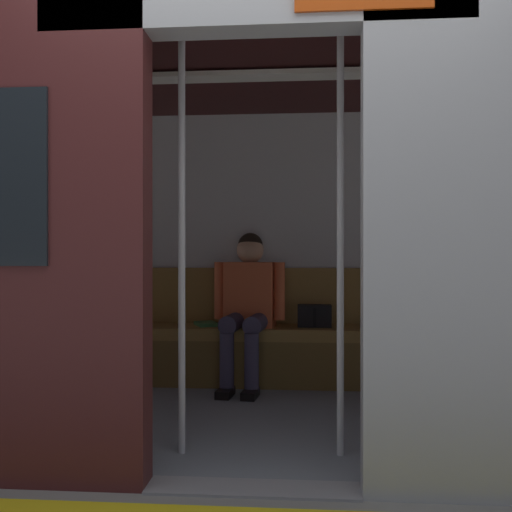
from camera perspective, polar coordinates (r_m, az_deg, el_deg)
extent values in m
plane|color=gray|center=(2.71, -0.29, -21.67)|extent=(60.00, 60.00, 0.00)
cube|color=#ADAFB5|center=(2.58, 20.37, 1.74)|extent=(0.92, 0.12, 2.16)
cube|color=black|center=(2.59, 20.44, 7.47)|extent=(0.50, 0.02, 0.55)
cube|color=#ADAFB5|center=(2.72, -0.29, 22.82)|extent=(1.83, 0.16, 0.20)
cube|color=#351515|center=(3.88, 1.30, 18.33)|extent=(6.40, 2.51, 0.12)
cube|color=slate|center=(3.82, 1.30, -15.07)|extent=(6.08, 2.35, 0.01)
cube|color=silver|center=(4.86, 2.12, 0.99)|extent=(6.08, 0.10, 2.16)
cube|color=olive|center=(4.81, 2.09, -3.84)|extent=(3.52, 0.06, 0.45)
cube|color=white|center=(3.85, 1.30, 17.05)|extent=(4.48, 0.16, 0.03)
cube|color=gray|center=(2.71, -0.29, -21.55)|extent=(0.92, 0.19, 0.01)
cube|color=olive|center=(4.62, 1.96, -7.38)|extent=(3.24, 0.44, 0.09)
cube|color=brown|center=(4.46, 1.84, -10.56)|extent=(3.24, 0.04, 0.36)
cube|color=#CC5933|center=(4.58, -0.58, -3.73)|extent=(0.40, 0.26, 0.50)
sphere|color=tan|center=(4.57, -0.58, 0.59)|extent=(0.21, 0.21, 0.21)
sphere|color=black|center=(4.58, -0.55, 1.04)|extent=(0.19, 0.19, 0.19)
cylinder|color=#CC5933|center=(4.51, 2.28, -3.41)|extent=(0.08, 0.08, 0.44)
cylinder|color=#CC5933|center=(4.60, -3.53, -3.33)|extent=(0.08, 0.08, 0.44)
cylinder|color=#38334C|center=(4.39, 0.08, -6.52)|extent=(0.18, 0.41, 0.14)
cylinder|color=#38334C|center=(4.42, -2.23, -6.47)|extent=(0.18, 0.41, 0.14)
cylinder|color=#38334C|center=(4.23, -0.43, -10.24)|extent=(0.10, 0.10, 0.41)
cylinder|color=#38334C|center=(4.27, -2.84, -10.15)|extent=(0.10, 0.10, 0.41)
cube|color=black|center=(4.23, -0.56, -13.21)|extent=(0.12, 0.23, 0.06)
cube|color=black|center=(4.26, -3.00, -13.09)|extent=(0.12, 0.23, 0.06)
cube|color=black|center=(4.60, 5.67, -5.77)|extent=(0.26, 0.14, 0.17)
cube|color=black|center=(4.53, 5.69, -5.98)|extent=(0.02, 0.01, 0.14)
cube|color=#33723F|center=(4.68, -4.81, -6.55)|extent=(0.23, 0.26, 0.03)
cylinder|color=silver|center=(2.99, -7.19, 1.33)|extent=(0.04, 0.04, 2.14)
cylinder|color=silver|center=(2.97, 8.16, 1.34)|extent=(0.04, 0.04, 2.14)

